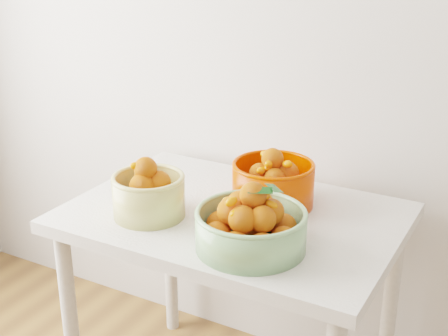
{
  "coord_description": "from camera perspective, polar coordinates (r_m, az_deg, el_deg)",
  "views": [
    {
      "loc": [
        0.38,
        0.07,
        1.57
      ],
      "look_at": [
        -0.42,
        1.53,
        0.92
      ],
      "focal_mm": 50.0,
      "sensor_mm": 36.0,
      "label": 1
    }
  ],
  "objects": [
    {
      "name": "bowl_orange",
      "position": [
        1.95,
        4.55,
        -1.35
      ],
      "size": [
        0.32,
        0.32,
        0.19
      ],
      "rotation": [
        0.0,
        0.0,
        -0.28
      ],
      "color": "#F22E00",
      "rests_on": "table"
    },
    {
      "name": "bowl_cream",
      "position": [
        1.88,
        -6.9,
        -2.35
      ],
      "size": [
        0.25,
        0.25,
        0.19
      ],
      "rotation": [
        0.0,
        0.0,
        -0.13
      ],
      "color": "#C8BD74",
      "rests_on": "table"
    },
    {
      "name": "table",
      "position": [
        1.96,
        0.87,
        -6.58
      ],
      "size": [
        1.0,
        0.7,
        0.75
      ],
      "color": "silver",
      "rests_on": "ground"
    },
    {
      "name": "bowl_green",
      "position": [
        1.68,
        2.45,
        -5.31
      ],
      "size": [
        0.33,
        0.33,
        0.19
      ],
      "rotation": [
        0.0,
        0.0,
        -0.11
      ],
      "color": "#85B47B",
      "rests_on": "table"
    }
  ]
}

